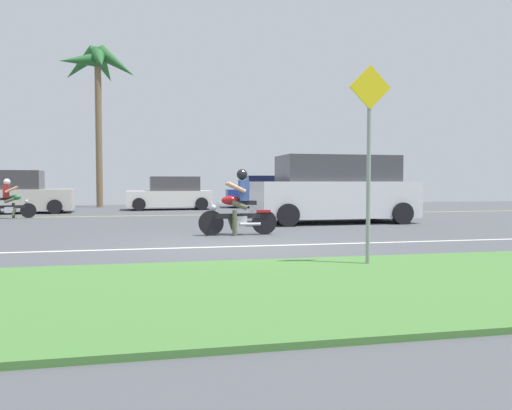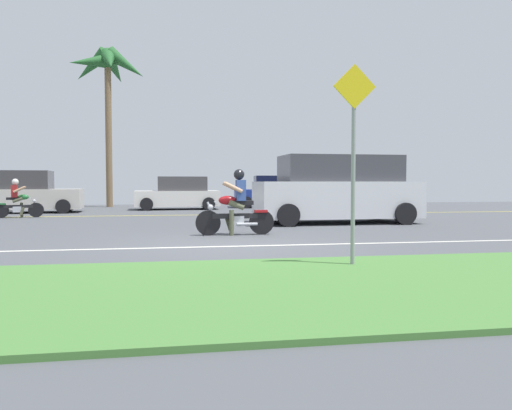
# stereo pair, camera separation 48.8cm
# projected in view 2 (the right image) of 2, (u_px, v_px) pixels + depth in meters

# --- Properties ---
(ground) EXTENTS (56.00, 30.00, 0.04)m
(ground) POSITION_uv_depth(u_px,v_px,m) (218.00, 231.00, 12.53)
(ground) COLOR #4C4F54
(grass_median) EXTENTS (56.00, 3.80, 0.06)m
(grass_median) POSITION_uv_depth(u_px,v_px,m) (272.00, 288.00, 5.53)
(grass_median) COLOR #477A38
(grass_median) RESTS_ON ground
(lane_line_near) EXTENTS (50.40, 0.12, 0.01)m
(lane_line_near) POSITION_uv_depth(u_px,v_px,m) (232.00, 246.00, 9.32)
(lane_line_near) COLOR silver
(lane_line_near) RESTS_ON ground
(lane_line_far) EXTENTS (50.40, 0.12, 0.01)m
(lane_line_far) POSITION_uv_depth(u_px,v_px,m) (204.00, 215.00, 18.24)
(lane_line_far) COLOR yellow
(lane_line_far) RESTS_ON ground
(motorcyclist) EXTENTS (1.83, 0.60, 1.53)m
(motorcyclist) POSITION_uv_depth(u_px,v_px,m) (236.00, 207.00, 11.32)
(motorcyclist) COLOR black
(motorcyclist) RESTS_ON ground
(suv_nearby) EXTENTS (5.05, 2.23, 2.03)m
(suv_nearby) POSITION_uv_depth(u_px,v_px,m) (338.00, 190.00, 14.67)
(suv_nearby) COLOR silver
(suv_nearby) RESTS_ON ground
(parked_car_0) EXTENTS (4.46, 2.16, 1.69)m
(parked_car_0) POSITION_uv_depth(u_px,v_px,m) (23.00, 193.00, 19.48)
(parked_car_0) COLOR beige
(parked_car_0) RESTS_ON ground
(parked_car_1) EXTENTS (3.79, 1.94, 1.48)m
(parked_car_1) POSITION_uv_depth(u_px,v_px,m) (179.00, 194.00, 21.98)
(parked_car_1) COLOR white
(parked_car_1) RESTS_ON ground
(parked_car_2) EXTENTS (3.78, 2.23, 1.54)m
(parked_car_2) POSITION_uv_depth(u_px,v_px,m) (273.00, 193.00, 23.78)
(parked_car_2) COLOR navy
(parked_car_2) RESTS_ON ground
(palm_tree_0) EXTENTS (3.91, 4.04, 7.87)m
(palm_tree_0) POSITION_uv_depth(u_px,v_px,m) (107.00, 72.00, 23.78)
(palm_tree_0) COLOR brown
(palm_tree_0) RESTS_ON ground
(motorcyclist_distant) EXTENTS (1.60, 0.57, 1.35)m
(motorcyclist_distant) POSITION_uv_depth(u_px,v_px,m) (18.00, 201.00, 16.81)
(motorcyclist_distant) COLOR black
(motorcyclist_distant) RESTS_ON ground
(street_sign) EXTENTS (0.62, 0.06, 2.89)m
(street_sign) POSITION_uv_depth(u_px,v_px,m) (354.00, 146.00, 6.88)
(street_sign) COLOR gray
(street_sign) RESTS_ON ground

